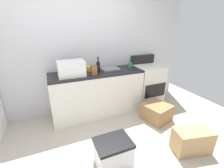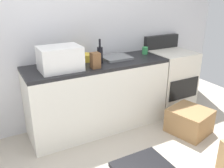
{
  "view_description": "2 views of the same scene",
  "coord_description": "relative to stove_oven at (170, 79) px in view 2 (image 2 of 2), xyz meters",
  "views": [
    {
      "loc": [
        -0.53,
        -1.52,
        1.73
      ],
      "look_at": [
        0.56,
        1.03,
        0.67
      ],
      "focal_mm": 24.27,
      "sensor_mm": 36.0,
      "label": 1
    },
    {
      "loc": [
        -0.93,
        -1.46,
        1.75
      ],
      "look_at": [
        0.41,
        1.01,
        0.66
      ],
      "focal_mm": 39.17,
      "sensor_mm": 36.0,
      "label": 2
    }
  ],
  "objects": [
    {
      "name": "stove_oven",
      "position": [
        0.0,
        0.0,
        0.0
      ],
      "size": [
        0.6,
        0.61,
        1.1
      ],
      "color": "silver",
      "rests_on": "ground_plane"
    },
    {
      "name": "sink_basin",
      "position": [
        -0.91,
        0.06,
        0.45
      ],
      "size": [
        0.36,
        0.32,
        0.03
      ],
      "primitive_type": "cube",
      "color": "slate",
      "rests_on": "kitchen_counter"
    },
    {
      "name": "kitchen_counter",
      "position": [
        -1.22,
        -0.01,
        -0.02
      ],
      "size": [
        1.8,
        0.6,
        0.9
      ],
      "color": "silver",
      "rests_on": "ground_plane"
    },
    {
      "name": "wall_back",
      "position": [
        -1.52,
        0.34,
        0.83
      ],
      "size": [
        5.0,
        0.1,
        2.6
      ],
      "primitive_type": "cube",
      "color": "silver",
      "rests_on": "ground_plane"
    },
    {
      "name": "mixing_bowl",
      "position": [
        -1.3,
        0.14,
        0.48
      ],
      "size": [
        0.19,
        0.19,
        0.09
      ],
      "primitive_type": "cylinder",
      "color": "gold",
      "rests_on": "kitchen_counter"
    },
    {
      "name": "knife_block",
      "position": [
        -1.32,
        -0.18,
        0.52
      ],
      "size": [
        0.1,
        0.1,
        0.18
      ],
      "primitive_type": "cube",
      "color": "brown",
      "rests_on": "kitchen_counter"
    },
    {
      "name": "wine_bottle",
      "position": [
        -1.19,
        -0.03,
        0.54
      ],
      "size": [
        0.07,
        0.07,
        0.3
      ],
      "color": "black",
      "rests_on": "kitchen_counter"
    },
    {
      "name": "cardboard_box_medium",
      "position": [
        -0.24,
        -0.7,
        -0.31
      ],
      "size": [
        0.56,
        0.58,
        0.32
      ],
      "primitive_type": "cube",
      "rotation": [
        0.0,
        0.0,
        0.26
      ],
      "color": "olive",
      "rests_on": "ground_plane"
    },
    {
      "name": "coffee_mug",
      "position": [
        -0.43,
        0.08,
        0.48
      ],
      "size": [
        0.08,
        0.08,
        0.1
      ],
      "primitive_type": "cylinder",
      "color": "#338C4C",
      "rests_on": "kitchen_counter"
    },
    {
      "name": "microwave",
      "position": [
        -1.7,
        -0.07,
        0.57
      ],
      "size": [
        0.46,
        0.34,
        0.27
      ],
      "primitive_type": "cube",
      "color": "white",
      "rests_on": "kitchen_counter"
    }
  ]
}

